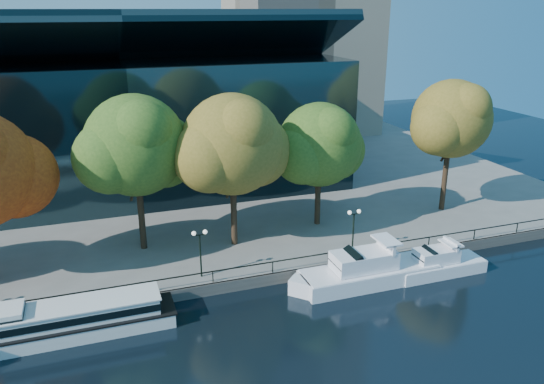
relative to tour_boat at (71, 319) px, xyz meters
name	(u,v)px	position (x,y,z in m)	size (l,w,h in m)	color
ground	(224,314)	(10.57, -1.04, -1.19)	(160.00, 160.00, 0.00)	black
promenade	(157,172)	(10.57, 35.34, -0.69)	(90.00, 67.08, 1.00)	slate
railing	(213,272)	(10.57, 2.21, 0.75)	(88.20, 0.08, 0.99)	black
convention_building	(124,122)	(6.57, 30.75, 7.32)	(50.00, 24.57, 21.43)	black
tour_boat	(71,319)	(0.00, 0.00, 0.00)	(14.74, 3.29, 2.80)	white
cruiser_near	(364,271)	(22.61, -0.31, -0.03)	(12.88, 3.32, 3.73)	white
cruiser_far	(435,264)	(29.17, -0.82, -0.25)	(9.06, 2.51, 2.96)	white
tree_2	(138,147)	(6.32, 10.41, 9.16)	(10.86, 8.90, 13.88)	black
tree_3	(234,147)	(14.30, 8.61, 9.00)	(11.04, 9.06, 13.80)	black
tree_4	(321,146)	(23.41, 10.55, 7.79)	(10.09, 8.27, 12.19)	black
tree_5	(453,121)	(37.71, 9.83, 9.47)	(10.02, 8.22, 13.85)	black
lamp_1	(200,243)	(9.92, 3.46, 2.79)	(1.26, 0.36, 4.03)	black
lamp_2	(354,221)	(23.49, 3.46, 2.79)	(1.26, 0.36, 4.03)	black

